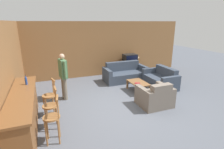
{
  "coord_description": "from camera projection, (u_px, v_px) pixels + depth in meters",
  "views": [
    {
      "loc": [
        -2.25,
        -4.44,
        2.56
      ],
      "look_at": [
        -0.17,
        0.84,
        0.85
      ],
      "focal_mm": 28.0,
      "sensor_mm": 36.0,
      "label": 1
    }
  ],
  "objects": [
    {
      "name": "ground_plane",
      "position": [
        127.0,
        107.0,
        5.48
      ],
      "size": [
        24.0,
        24.0,
        0.0
      ],
      "primitive_type": "plane",
      "color": "#565B66"
    },
    {
      "name": "wall_back",
      "position": [
        94.0,
        49.0,
        8.36
      ],
      "size": [
        9.4,
        0.08,
        2.6
      ],
      "color": "olive",
      "rests_on": "ground_plane"
    },
    {
      "name": "wall_left",
      "position": [
        12.0,
        66.0,
        5.18
      ],
      "size": [
        0.08,
        8.65,
        2.6
      ],
      "color": "olive",
      "rests_on": "ground_plane"
    },
    {
      "name": "bar_counter",
      "position": [
        24.0,
        114.0,
        4.1
      ],
      "size": [
        0.55,
        2.79,
        0.99
      ],
      "color": "brown",
      "rests_on": "ground_plane"
    },
    {
      "name": "bar_chair_near",
      "position": [
        53.0,
        120.0,
        3.76
      ],
      "size": [
        0.4,
        0.4,
        1.06
      ],
      "color": "#996638",
      "rests_on": "ground_plane"
    },
    {
      "name": "bar_chair_mid",
      "position": [
        51.0,
        108.0,
        4.27
      ],
      "size": [
        0.38,
        0.38,
        1.06
      ],
      "color": "#996638",
      "rests_on": "ground_plane"
    },
    {
      "name": "bar_chair_far",
      "position": [
        50.0,
        98.0,
        4.86
      ],
      "size": [
        0.43,
        0.43,
        1.06
      ],
      "color": "#996638",
      "rests_on": "ground_plane"
    },
    {
      "name": "couch_far",
      "position": [
        125.0,
        74.0,
        7.89
      ],
      "size": [
        1.91,
        0.9,
        0.83
      ],
      "color": "#384251",
      "rests_on": "ground_plane"
    },
    {
      "name": "armchair_near",
      "position": [
        155.0,
        97.0,
        5.49
      ],
      "size": [
        0.97,
        0.85,
        0.81
      ],
      "color": "#70665B",
      "rests_on": "ground_plane"
    },
    {
      "name": "loveseat_right",
      "position": [
        161.0,
        80.0,
        7.17
      ],
      "size": [
        0.82,
        1.5,
        0.79
      ],
      "color": "#384251",
      "rests_on": "ground_plane"
    },
    {
      "name": "coffee_table",
      "position": [
        138.0,
        84.0,
        6.62
      ],
      "size": [
        0.57,
        0.92,
        0.38
      ],
      "color": "brown",
      "rests_on": "ground_plane"
    },
    {
      "name": "tv_unit",
      "position": [
        130.0,
        68.0,
        9.01
      ],
      "size": [
        1.06,
        0.47,
        0.53
      ],
      "color": "#513823",
      "rests_on": "ground_plane"
    },
    {
      "name": "tv",
      "position": [
        130.0,
        59.0,
        8.86
      ],
      "size": [
        0.68,
        0.46,
        0.47
      ],
      "color": "black",
      "rests_on": "tv_unit"
    },
    {
      "name": "bottle",
      "position": [
        26.0,
        80.0,
        4.53
      ],
      "size": [
        0.06,
        0.06,
        0.27
      ],
      "color": "#234293",
      "rests_on": "bar_counter"
    },
    {
      "name": "book_on_table",
      "position": [
        137.0,
        83.0,
        6.45
      ],
      "size": [
        0.25,
        0.23,
        0.02
      ],
      "color": "maroon",
      "rests_on": "coffee_table"
    },
    {
      "name": "table_lamp",
      "position": [
        136.0,
        56.0,
        8.96
      ],
      "size": [
        0.28,
        0.28,
        0.47
      ],
      "color": "brown",
      "rests_on": "tv_unit"
    },
    {
      "name": "person_by_window",
      "position": [
        63.0,
        74.0,
        5.84
      ],
      "size": [
        0.25,
        0.59,
        1.58
      ],
      "color": "#756B5B",
      "rests_on": "ground_plane"
    }
  ]
}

